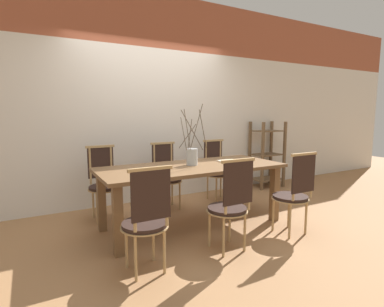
# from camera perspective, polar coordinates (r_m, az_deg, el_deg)

# --- Properties ---
(ground_plane) EXTENTS (16.00, 16.00, 0.00)m
(ground_plane) POSITION_cam_1_polar(r_m,az_deg,el_deg) (3.84, 0.00, -13.46)
(ground_plane) COLOR #9E7047
(wall_rear) EXTENTS (12.00, 0.06, 3.20)m
(wall_rear) POSITION_cam_1_polar(r_m,az_deg,el_deg) (4.79, -7.80, 10.20)
(wall_rear) COLOR silver
(wall_rear) RESTS_ON ground_plane
(dining_table) EXTENTS (2.24, 0.93, 0.75)m
(dining_table) POSITION_cam_1_polar(r_m,az_deg,el_deg) (3.66, 0.00, -3.91)
(dining_table) COLOR brown
(dining_table) RESTS_ON ground_plane
(chair_near_leftend) EXTENTS (0.42, 0.42, 0.96)m
(chair_near_leftend) POSITION_cam_1_polar(r_m,az_deg,el_deg) (2.64, -8.66, -12.04)
(chair_near_leftend) COLOR black
(chair_near_leftend) RESTS_ON ground_plane
(chair_near_left) EXTENTS (0.42, 0.42, 0.96)m
(chair_near_left) POSITION_cam_1_polar(r_m,az_deg,el_deg) (3.03, 7.32, -9.35)
(chair_near_left) COLOR black
(chair_near_left) RESTS_ON ground_plane
(chair_near_center) EXTENTS (0.42, 0.42, 0.96)m
(chair_near_center) POSITION_cam_1_polar(r_m,az_deg,el_deg) (3.61, 18.86, -6.91)
(chair_near_center) COLOR black
(chair_near_center) RESTS_ON ground_plane
(chair_far_leftend) EXTENTS (0.42, 0.42, 0.96)m
(chair_far_leftend) POSITION_cam_1_polar(r_m,az_deg,el_deg) (4.12, -16.53, -5.01)
(chair_far_leftend) COLOR black
(chair_far_leftend) RESTS_ON ground_plane
(chair_far_left) EXTENTS (0.42, 0.42, 0.96)m
(chair_far_left) POSITION_cam_1_polar(r_m,az_deg,el_deg) (4.40, -4.93, -3.93)
(chair_far_left) COLOR black
(chair_far_left) RESTS_ON ground_plane
(chair_far_center) EXTENTS (0.42, 0.42, 0.96)m
(chair_far_center) POSITION_cam_1_polar(r_m,az_deg,el_deg) (4.82, 4.78, -2.89)
(chair_far_center) COLOR black
(chair_far_center) RESTS_ON ground_plane
(vase_centerpiece) EXTENTS (0.38, 0.33, 0.75)m
(vase_centerpiece) POSITION_cam_1_polar(r_m,az_deg,el_deg) (3.67, -0.00, -0.39)
(vase_centerpiece) COLOR #B2BCC1
(vase_centerpiece) RESTS_ON dining_table
(book_stack) EXTENTS (0.26, 0.18, 0.02)m
(book_stack) POSITION_cam_1_polar(r_m,az_deg,el_deg) (3.97, 6.86, -1.42)
(book_stack) COLOR beige
(book_stack) RESTS_ON dining_table
(shelving_rack) EXTENTS (0.58, 0.40, 1.23)m
(shelving_rack) POSITION_cam_1_polar(r_m,az_deg,el_deg) (5.79, 14.07, -0.22)
(shelving_rack) COLOR brown
(shelving_rack) RESTS_ON ground_plane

